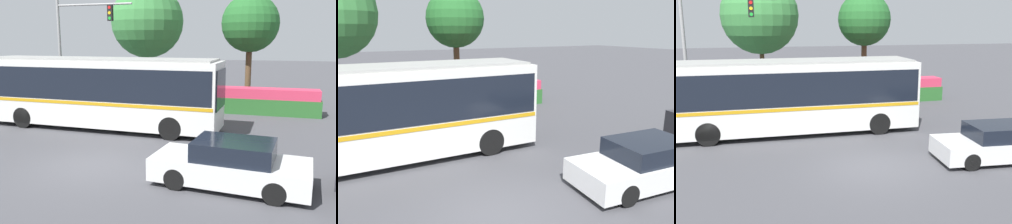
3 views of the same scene
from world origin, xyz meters
TOP-DOWN VIEW (x-y plane):
  - ground_plane at (0.00, 0.00)m, footprint 140.00×140.00m
  - city_bus at (-2.35, 5.03)m, footprint 11.82×2.76m
  - sedan_foreground at (4.66, -0.43)m, footprint 4.56×2.23m
  - flowering_hedge at (3.98, 10.74)m, footprint 8.43×1.23m
  - street_tree_centre at (3.97, 13.82)m, footprint 3.65×3.65m

SIDE VIEW (x-z plane):
  - ground_plane at x=0.00m, z-range 0.00..0.00m
  - sedan_foreground at x=4.66m, z-range -0.04..1.32m
  - flowering_hedge at x=3.98m, z-range -0.01..1.46m
  - city_bus at x=-2.35m, z-range 0.23..3.56m
  - street_tree_centre at x=3.97m, z-range 1.65..8.68m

